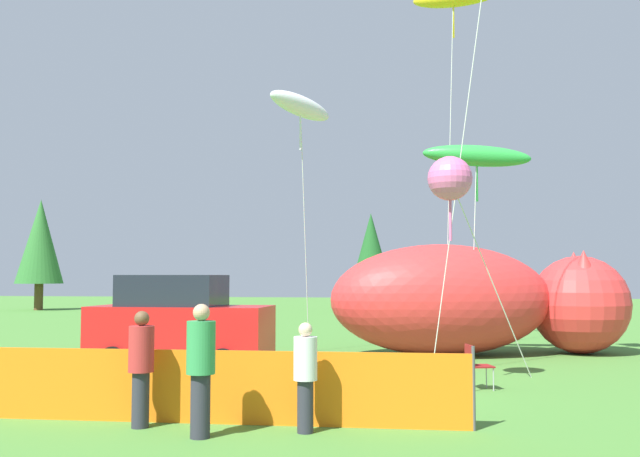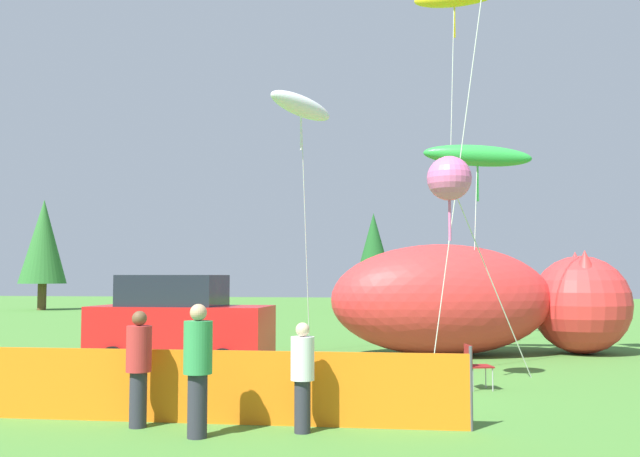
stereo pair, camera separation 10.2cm
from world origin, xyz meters
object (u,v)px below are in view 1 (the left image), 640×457
at_px(inflatable_cat, 475,304).
at_px(kite_pink_octopus, 450,179).
at_px(kite_green_fish, 477,156).
at_px(parked_car, 179,323).
at_px(spectator_in_green_shirt, 201,364).
at_px(spectator_in_red_shirt, 305,372).
at_px(kite_white_ghost, 300,107).
at_px(folding_chair, 475,363).
at_px(spectator_in_grey_shirt, 141,364).

distance_m(inflatable_cat, kite_pink_octopus, 6.63).
bearing_deg(kite_green_fish, inflatable_cat, 100.11).
bearing_deg(parked_car, inflatable_cat, 29.29).
distance_m(spectator_in_green_shirt, spectator_in_red_shirt, 1.50).
distance_m(parked_car, kite_pink_octopus, 7.51).
relative_size(spectator_in_red_shirt, kite_pink_octopus, 0.33).
height_order(kite_white_ghost, kite_pink_octopus, kite_white_ghost).
bearing_deg(spectator_in_red_shirt, spectator_in_green_shirt, -158.70).
bearing_deg(folding_chair, spectator_in_green_shirt, -145.04).
height_order(parked_car, spectator_in_red_shirt, parked_car).
bearing_deg(folding_chair, kite_pink_octopus, 127.92).
height_order(spectator_in_green_shirt, kite_pink_octopus, kite_pink_octopus).
relative_size(inflatable_cat, kite_green_fish, 1.46).
relative_size(inflatable_cat, spectator_in_grey_shirt, 5.16).
bearing_deg(folding_chair, inflatable_cat, 70.96).
bearing_deg(folding_chair, spectator_in_red_shirt, -136.85).
xyz_separation_m(spectator_in_green_shirt, spectator_in_grey_shirt, (-1.10, 0.51, -0.07)).
distance_m(parked_car, spectator_in_grey_shirt, 6.89).
xyz_separation_m(spectator_in_red_shirt, kite_green_fish, (3.12, 10.23, 4.78)).
relative_size(parked_car, spectator_in_grey_shirt, 2.53).
relative_size(spectator_in_green_shirt, kite_green_fish, 0.31).
bearing_deg(spectator_in_grey_shirt, spectator_in_green_shirt, -24.97).
relative_size(parked_car, folding_chair, 4.93).
height_order(inflatable_cat, kite_pink_octopus, kite_pink_octopus).
xyz_separation_m(kite_white_ghost, kite_green_fish, (5.05, 0.19, -1.57)).
height_order(spectator_in_green_shirt, spectator_in_grey_shirt, spectator_in_green_shirt).
xyz_separation_m(spectator_in_red_shirt, kite_white_ghost, (-1.93, 10.04, 6.35)).
height_order(inflatable_cat, kite_green_fish, kite_green_fish).
distance_m(parked_car, folding_chair, 7.35).
relative_size(inflatable_cat, kite_pink_octopus, 1.88).
height_order(parked_car, spectator_in_grey_shirt, parked_car).
bearing_deg(kite_white_ghost, parked_car, -124.80).
relative_size(spectator_in_grey_shirt, kite_green_fish, 0.28).
distance_m(kite_green_fish, kite_pink_octopus, 5.78).
height_order(spectator_in_red_shirt, kite_green_fish, kite_green_fish).
relative_size(folding_chair, spectator_in_grey_shirt, 0.51).
xyz_separation_m(inflatable_cat, spectator_in_red_shirt, (-3.04, -10.64, -0.60)).
bearing_deg(spectator_in_green_shirt, kite_pink_octopus, 55.42).
height_order(inflatable_cat, spectator_in_grey_shirt, inflatable_cat).
xyz_separation_m(parked_car, spectator_in_green_shirt, (2.92, -7.15, -0.08)).
xyz_separation_m(inflatable_cat, spectator_in_green_shirt, (-4.44, -11.19, -0.44)).
distance_m(folding_chair, kite_white_ghost, 9.89).
bearing_deg(parked_car, kite_white_ghost, 55.74).
bearing_deg(parked_car, kite_green_fish, 26.51).
height_order(folding_chair, kite_pink_octopus, kite_pink_octopus).
bearing_deg(spectator_in_green_shirt, kite_green_fish, 67.28).
distance_m(spectator_in_green_shirt, kite_green_fish, 12.56).
relative_size(folding_chair, spectator_in_red_shirt, 0.56).
xyz_separation_m(spectator_in_grey_shirt, kite_white_ghost, (0.56, 10.07, 6.27)).
relative_size(kite_green_fish, kite_pink_octopus, 1.28).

